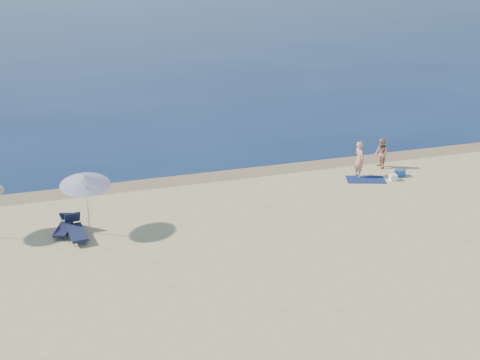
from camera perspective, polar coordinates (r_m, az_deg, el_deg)
name	(u,v)px	position (r m, az deg, el deg)	size (l,w,h in m)	color
sea	(101,15)	(108.54, -13.08, 14.97)	(240.00, 160.00, 0.01)	#0C1F4A
wet_sand_strip	(259,171)	(30.56, 1.81, 0.87)	(240.00, 1.60, 0.00)	#847254
person_left	(359,159)	(30.04, 11.25, 1.94)	(0.66, 0.44, 1.82)	tan
person_right	(381,154)	(31.56, 13.23, 2.45)	(0.75, 0.59, 1.55)	#B3785E
beach_towel	(366,180)	(29.99, 11.82, 0.04)	(1.85, 1.03, 0.03)	navy
white_bag	(393,177)	(30.19, 14.32, 0.24)	(0.35, 0.30, 0.30)	white
blue_cooler	(400,173)	(30.83, 14.91, 0.65)	(0.46, 0.33, 0.33)	blue
umbrella_near	(85,181)	(23.98, -14.50, -0.07)	(1.96, 1.99, 2.54)	silver
lounger_left	(64,227)	(24.91, -16.37, -4.28)	(0.89, 1.59, 0.67)	#141739
lounger_right	(76,230)	(24.40, -15.28, -4.58)	(0.80, 1.90, 0.81)	#161E3C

